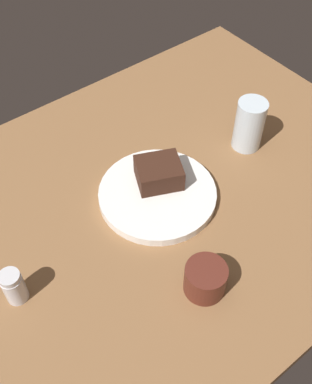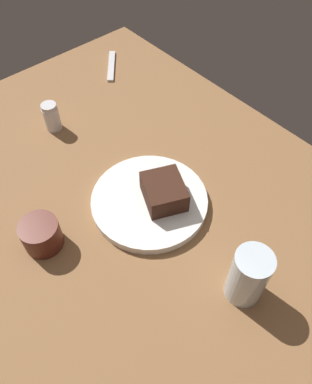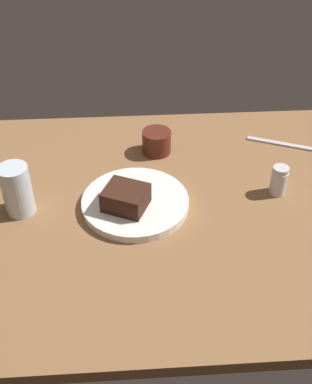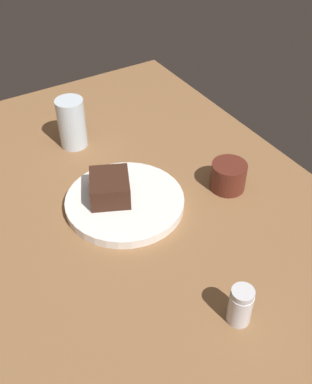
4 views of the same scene
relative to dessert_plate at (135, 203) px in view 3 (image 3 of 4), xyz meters
The scene contains 7 objects.
dining_table 3.60cm from the dessert_plate, behind, with size 120.00×84.00×3.00cm, color brown.
dessert_plate is the anchor object (origin of this frame).
chocolate_cake_slice 4.54cm from the dessert_plate, 42.71° to the left, with size 9.37×8.13×5.00cm, color #381E14.
salt_shaker 34.83cm from the dessert_plate, behind, with size 4.00×4.00×7.54cm.
water_glass 27.06cm from the dessert_plate, ahead, with size 6.76×6.76×12.44cm, color silver.
coffee_cup 23.69cm from the dessert_plate, 106.00° to the right, with size 7.78×7.78×6.31cm, color #562319.
butter_knife 47.83cm from the dessert_plate, 150.12° to the right, with size 19.00×1.40×0.50cm, color silver.
Camera 3 is at (3.19, 84.48, 76.15)cm, focal length 44.19 mm.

